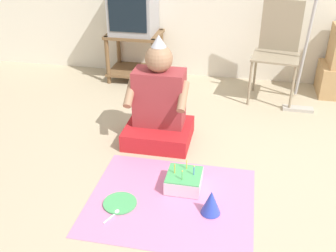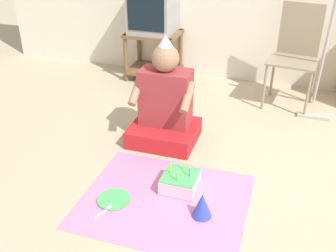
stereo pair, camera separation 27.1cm
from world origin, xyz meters
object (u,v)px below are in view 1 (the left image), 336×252
dust_mop (303,73)px  party_hat_blue (211,202)px  tv (133,8)px  person_seated (159,107)px  folding_chair (278,45)px  birthday_cake (184,180)px  paper_plate (120,203)px

dust_mop → party_hat_blue: 1.82m
tv → person_seated: bearing=-66.5°
tv → dust_mop: (1.71, -0.39, -0.43)m
tv → party_hat_blue: size_ratio=3.17×
folding_chair → birthday_cake: size_ratio=3.99×
dust_mop → person_seated: dust_mop is taller
person_seated → folding_chair: bearing=48.4°
tv → person_seated: (0.54, -1.25, -0.48)m
person_seated → party_hat_blue: 0.98m
folding_chair → paper_plate: size_ratio=4.32×
tv → paper_plate: size_ratio=2.38×
folding_chair → dust_mop: bearing=-37.0°
person_seated → birthday_cake: bearing=-62.9°
folding_chair → party_hat_blue: (-0.42, -1.86, -0.45)m
person_seated → birthday_cake: (0.30, -0.59, -0.23)m
tv → party_hat_blue: (1.05, -2.07, -0.69)m
person_seated → tv: bearing=113.5°
dust_mop → party_hat_blue: size_ratio=7.35×
tv → party_hat_blue: 2.42m
party_hat_blue → person_seated: bearing=121.9°
person_seated → birthday_cake: 0.71m
person_seated → paper_plate: bearing=-94.7°
folding_chair → dust_mop: (0.24, -0.18, -0.19)m
folding_chair → birthday_cake: (-0.62, -1.64, -0.47)m
folding_chair → party_hat_blue: size_ratio=5.76×
birthday_cake → tv: bearing=114.6°
dust_mop → person_seated: (-1.17, -0.86, -0.05)m
person_seated → paper_plate: 0.90m
folding_chair → tv: bearing=172.0°
dust_mop → paper_plate: 2.14m
folding_chair → birthday_cake: folding_chair is taller
person_seated → paper_plate: (-0.07, -0.85, -0.28)m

